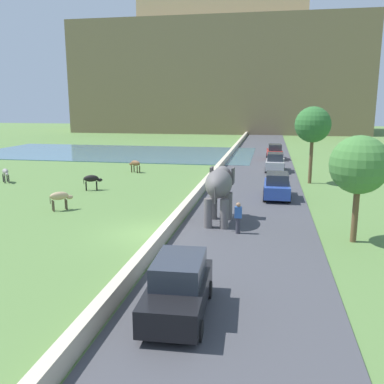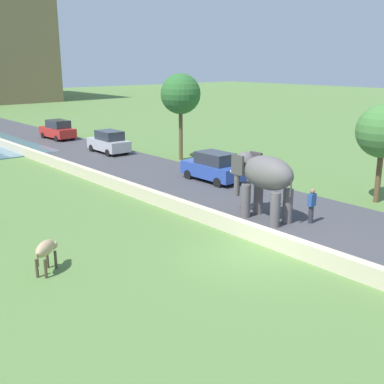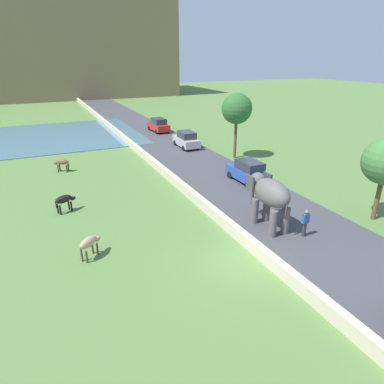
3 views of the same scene
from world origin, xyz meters
name	(u,v)px [view 3 (image 3 of 3)]	position (x,y,z in m)	size (l,w,h in m)	color
ground_plane	(239,263)	(0.00, 0.00, 0.00)	(220.00, 220.00, 0.00)	#567A3D
road_surface	(176,151)	(5.00, 20.00, 0.03)	(7.00, 120.00, 0.06)	#424247
barrier_wall	(148,158)	(1.20, 18.00, 0.33)	(0.40, 110.00, 0.66)	beige
hill_distant	(32,44)	(-6.00, 82.52, 11.96)	(64.00, 28.00, 23.91)	#7F6B4C
elephant	(269,195)	(3.43, 2.48, 2.04)	(1.46, 3.47, 2.99)	#605B5B
person_beside_elephant	(305,223)	(4.59, 0.66, 0.87)	(0.36, 0.22, 1.63)	#33333D
car_silver	(186,140)	(6.57, 20.98, 0.90)	(1.88, 4.05, 1.80)	#B7B7BC
car_red	(158,125)	(6.58, 29.94, 0.90)	(1.92, 4.07, 1.80)	red
car_blue	(248,172)	(6.58, 9.11, 0.90)	(1.81, 4.01, 1.80)	#2D4CA8
cow_black	(64,200)	(-7.00, 9.57, 0.84)	(1.40, 0.89, 1.15)	black
cow_tan	(89,243)	(-6.40, 3.54, 0.84)	(1.28, 1.15, 1.15)	tan
cow_brown	(62,162)	(-6.41, 18.09, 0.84)	(1.37, 0.97, 1.15)	brown
tree_near	(237,109)	(9.31, 15.47, 4.71)	(2.85, 2.85, 6.17)	brown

